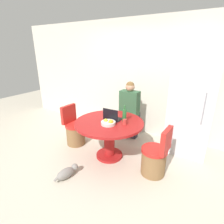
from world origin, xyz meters
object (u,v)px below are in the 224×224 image
Objects in this scene: refrigerator at (191,107)px; laptop at (112,117)px; dining_table at (109,131)px; bottle at (124,115)px; person_seated at (130,109)px; fruit_bowl at (108,123)px; cat at (67,173)px; chair_right_side at (155,159)px; chair_left_side at (75,131)px.

laptop is at bearing -143.24° from refrigerator.
dining_table is 4.12× the size of bottle.
person_seated is at bearing -172.98° from refrigerator.
refrigerator is 1.29m from bottle.
fruit_bowl is (0.03, -0.96, 0.04)m from person_seated.
person_seated is 1.83m from cat.
chair_right_side reaches higher than cat.
chair_right_side is 1.43m from cat.
chair_left_side is at bearing 46.82° from cat.
laptop is at bearing 88.82° from person_seated.
fruit_bowl is at bearing 103.11° from laptop.
bottle is at bearing 33.68° from dining_table.
refrigerator is 1.26m from chair_right_side.
bottle reaches higher than laptop.
refrigerator reaches higher than cat.
dining_table is 0.86m from person_seated.
bottle is (0.20, -0.69, 0.12)m from person_seated.
laptop is 0.24m from bottle.
dining_table is (-1.21, -0.99, -0.39)m from refrigerator.
bottle is at bearing -165.03° from laptop.
dining_table is at bearing -146.32° from bottle.
fruit_bowl is at bearing -12.26° from cat.
person_seated reaches higher than laptop.
person_seated is (0.92, 0.80, 0.43)m from chair_left_side.
refrigerator is 6.09× the size of laptop.
dining_table is 4.08× the size of laptop.
fruit_bowl is (0.06, -0.12, 0.22)m from dining_table.
laptop is (-1.20, -0.90, -0.15)m from refrigerator.
chair_right_side is at bearing -17.26° from bottle.
fruit_bowl is 0.33m from bottle.
person_seated is 4.36× the size of laptop.
person_seated is (-1.18, -0.15, -0.21)m from refrigerator.
refrigerator is 1.61m from fruit_bowl.
person_seated is at bearing -132.42° from chair_right_side.
chair_right_side is 2.79× the size of laptop.
dining_table is 4.94× the size of fruit_bowl.
cat is (0.61, -0.90, -0.20)m from chair_left_side.
chair_left_side is 2.79× the size of laptop.
chair_right_side is (1.78, -0.10, 0.00)m from chair_left_side.
chair_left_side is 1.29m from person_seated.
bottle is (1.12, 0.10, 0.55)m from chair_left_side.
cat is at bearing -116.75° from bottle.
refrigerator reaches higher than person_seated.
dining_table is at bearing -5.60° from cat.
laptop is at bearing 103.11° from fruit_bowl.
bottle reaches higher than chair_right_side.
laptop is 0.22m from fruit_bowl.
refrigerator is 2.39m from chair_left_side.
laptop is 1.20m from cat.
bottle is at bearing -139.51° from refrigerator.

